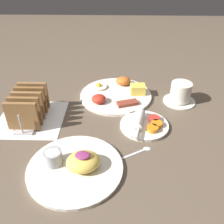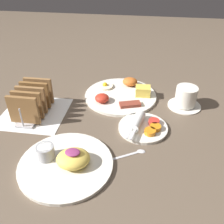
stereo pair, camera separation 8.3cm
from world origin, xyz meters
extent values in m
plane|color=brown|center=(0.00, 0.00, 0.00)|extent=(3.00, 3.00, 0.00)
cube|color=white|center=(-0.19, 0.05, 0.00)|extent=(0.22, 0.22, 0.00)
cylinder|color=silver|center=(0.10, 0.21, 0.01)|extent=(0.28, 0.28, 0.01)
cube|color=#E5C64C|center=(0.18, 0.22, 0.03)|extent=(0.06, 0.05, 0.04)
ellipsoid|color=#C66023|center=(0.13, 0.29, 0.03)|extent=(0.06, 0.05, 0.03)
cylinder|color=#F4EACC|center=(0.03, 0.26, 0.01)|extent=(0.06, 0.06, 0.01)
sphere|color=yellow|center=(0.03, 0.26, 0.02)|extent=(0.02, 0.02, 0.02)
ellipsoid|color=red|center=(0.04, 0.15, 0.02)|extent=(0.05, 0.05, 0.03)
cube|color=brown|center=(0.14, 0.14, 0.02)|extent=(0.08, 0.05, 0.01)
cylinder|color=silver|center=(0.19, 0.02, 0.01)|extent=(0.16, 0.16, 0.01)
cylinder|color=orange|center=(0.22, -0.01, 0.02)|extent=(0.04, 0.04, 0.01)
cylinder|color=orange|center=(0.23, 0.01, 0.02)|extent=(0.04, 0.04, 0.01)
cylinder|color=red|center=(0.23, 0.04, 0.02)|extent=(0.04, 0.04, 0.01)
cylinder|color=white|center=(0.17, 0.02, 0.03)|extent=(0.05, 0.09, 0.03)
cube|color=silver|center=(0.17, -0.04, 0.03)|extent=(0.02, 0.05, 0.00)
cube|color=silver|center=(0.15, -0.04, 0.03)|extent=(0.02, 0.05, 0.00)
cylinder|color=silver|center=(-0.01, -0.17, 0.01)|extent=(0.26, 0.26, 0.01)
ellipsoid|color=#EAC651|center=(0.02, -0.17, 0.03)|extent=(0.10, 0.09, 0.04)
ellipsoid|color=#8C3366|center=(0.02, -0.17, 0.05)|extent=(0.04, 0.03, 0.01)
cylinder|color=#99999E|center=(-0.06, -0.16, 0.03)|extent=(0.05, 0.05, 0.04)
cylinder|color=white|center=(-0.06, -0.16, 0.05)|extent=(0.04, 0.04, 0.01)
cube|color=#B7B7BC|center=(-0.19, 0.05, 0.01)|extent=(0.06, 0.18, 0.01)
cube|color=brown|center=(-0.19, -0.01, 0.06)|extent=(0.10, 0.01, 0.10)
cube|color=brown|center=(-0.19, 0.02, 0.06)|extent=(0.10, 0.01, 0.10)
cube|color=olive|center=(-0.19, 0.05, 0.06)|extent=(0.10, 0.01, 0.10)
cube|color=brown|center=(-0.19, 0.08, 0.06)|extent=(0.10, 0.01, 0.10)
cube|color=olive|center=(-0.19, 0.12, 0.06)|extent=(0.10, 0.01, 0.10)
cylinder|color=#B7B7BC|center=(-0.19, -0.03, 0.04)|extent=(0.01, 0.01, 0.07)
cylinder|color=#B7B7BC|center=(-0.19, 0.14, 0.04)|extent=(0.01, 0.01, 0.07)
cylinder|color=silver|center=(0.34, 0.18, 0.00)|extent=(0.12, 0.12, 0.01)
cylinder|color=silver|center=(0.34, 0.18, 0.04)|extent=(0.08, 0.08, 0.07)
cylinder|color=#381E0F|center=(0.34, 0.18, 0.07)|extent=(0.06, 0.06, 0.01)
cube|color=silver|center=(0.14, -0.12, 0.00)|extent=(0.10, 0.06, 0.00)
ellipsoid|color=silver|center=(0.19, -0.09, 0.00)|extent=(0.02, 0.02, 0.01)
camera|label=1|loc=(0.10, -0.63, 0.50)|focal=40.00mm
camera|label=2|loc=(0.19, -0.62, 0.50)|focal=40.00mm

